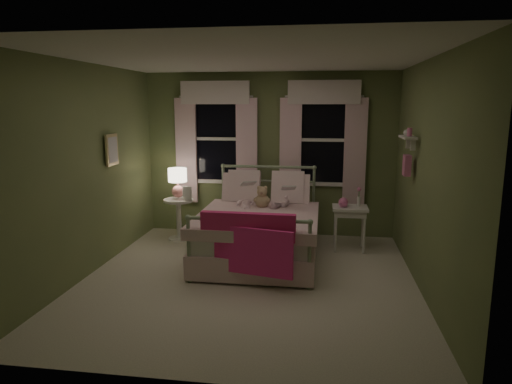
% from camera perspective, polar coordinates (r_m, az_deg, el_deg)
% --- Properties ---
extents(room_shell, '(4.20, 4.20, 4.20)m').
position_cam_1_polar(room_shell, '(5.30, -1.02, 2.22)').
color(room_shell, white).
rests_on(room_shell, ground).
extents(bed, '(1.58, 2.04, 1.18)m').
position_cam_1_polar(bed, '(6.29, 0.46, -4.91)').
color(bed, white).
rests_on(bed, ground).
extents(pink_throw, '(1.10, 0.28, 0.71)m').
position_cam_1_polar(pink_throw, '(5.25, -1.07, -5.58)').
color(pink_throw, '#D5296D').
rests_on(pink_throw, bed).
extents(child_left, '(0.30, 0.23, 0.75)m').
position_cam_1_polar(child_left, '(6.61, -1.44, 0.86)').
color(child_left, '#F7D1DD').
rests_on(child_left, bed).
extents(child_right, '(0.39, 0.36, 0.65)m').
position_cam_1_polar(child_right, '(6.55, 3.40, 0.29)').
color(child_right, '#F7D1DD').
rests_on(child_right, bed).
extents(book_left, '(0.23, 0.18, 0.26)m').
position_cam_1_polar(book_left, '(6.37, -1.82, 0.62)').
color(book_left, beige).
rests_on(book_left, child_left).
extents(book_right, '(0.21, 0.14, 0.26)m').
position_cam_1_polar(book_right, '(6.30, 3.20, 0.11)').
color(book_right, beige).
rests_on(book_right, child_right).
extents(teddy_bear, '(0.24, 0.20, 0.33)m').
position_cam_1_polar(teddy_bear, '(6.45, 0.78, -0.79)').
color(teddy_bear, tan).
rests_on(teddy_bear, bed).
extents(nightstand_left, '(0.46, 0.46, 0.65)m').
position_cam_1_polar(nightstand_left, '(7.24, -9.64, -2.67)').
color(nightstand_left, white).
rests_on(nightstand_left, ground).
extents(table_lamp, '(0.28, 0.28, 0.46)m').
position_cam_1_polar(table_lamp, '(7.13, -9.78, 1.51)').
color(table_lamp, pink).
rests_on(table_lamp, nightstand_left).
extents(book_nightstand, '(0.22, 0.26, 0.02)m').
position_cam_1_polar(book_nightstand, '(7.08, -9.13, -0.97)').
color(book_nightstand, beige).
rests_on(book_nightstand, nightstand_left).
extents(nightstand_right, '(0.50, 0.40, 0.64)m').
position_cam_1_polar(nightstand_right, '(6.73, 11.66, -2.63)').
color(nightstand_right, white).
rests_on(nightstand_right, ground).
extents(pink_toy, '(0.14, 0.19, 0.14)m').
position_cam_1_polar(pink_toy, '(6.68, 10.86, -1.30)').
color(pink_toy, pink).
rests_on(pink_toy, nightstand_right).
extents(bud_vase, '(0.06, 0.06, 0.28)m').
position_cam_1_polar(bud_vase, '(6.74, 12.74, -0.58)').
color(bud_vase, white).
rests_on(bud_vase, nightstand_right).
extents(window_left, '(1.34, 0.13, 1.96)m').
position_cam_1_polar(window_left, '(7.41, -5.01, 7.18)').
color(window_left, black).
rests_on(window_left, room_shell).
extents(window_right, '(1.34, 0.13, 1.96)m').
position_cam_1_polar(window_right, '(7.21, 8.36, 7.01)').
color(window_right, black).
rests_on(window_right, room_shell).
extents(wall_shelf, '(0.15, 0.50, 0.60)m').
position_cam_1_polar(wall_shelf, '(5.99, 18.42, 4.83)').
color(wall_shelf, white).
rests_on(wall_shelf, room_shell).
extents(framed_picture, '(0.03, 0.32, 0.42)m').
position_cam_1_polar(framed_picture, '(6.44, -17.56, 5.06)').
color(framed_picture, beige).
rests_on(framed_picture, room_shell).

